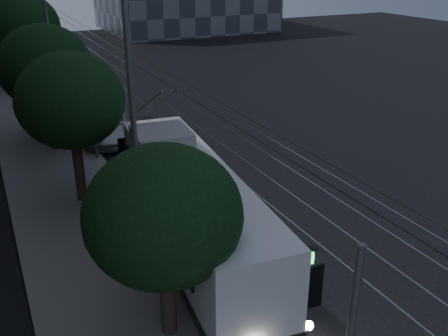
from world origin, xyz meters
TOP-DOWN VIEW (x-y plane):
  - ground at (0.00, 0.00)m, footprint 120.00×120.00m
  - sidewalk at (-7.50, 20.00)m, footprint 5.00×90.00m
  - tram_rails at (2.50, 20.00)m, footprint 4.52×90.00m
  - overhead_wires at (-4.97, 20.00)m, footprint 2.23×90.00m
  - trolleybus at (-4.10, -0.03)m, footprint 3.78×12.59m
  - pickup_silver at (-3.97, 13.31)m, footprint 3.47×6.65m
  - car_white_a at (-2.70, 19.00)m, footprint 1.62×3.65m
  - car_white_b at (-3.12, 23.40)m, footprint 3.46×4.74m
  - car_white_c at (-3.84, 26.06)m, footprint 2.46×4.27m
  - car_white_d at (-2.86, 31.56)m, footprint 2.18×3.93m
  - tree_0 at (-6.50, -4.09)m, footprint 4.18×4.18m
  - tree_1 at (-7.00, 5.50)m, footprint 4.41×4.41m
  - tree_2 at (-7.00, 12.48)m, footprint 4.90×4.90m
  - tree_3 at (-6.50, 16.09)m, footprint 3.91×3.91m
  - tree_4 at (-6.50, 27.56)m, footprint 5.66×5.66m
  - tree_5 at (-6.50, 37.11)m, footprint 4.99×4.99m
  - streetlamp_near at (-5.37, 0.64)m, footprint 2.62×0.44m
  - streetlamp_far at (-5.38, 18.78)m, footprint 2.50×0.44m

SIDE VIEW (x-z plane):
  - ground at x=0.00m, z-range 0.00..0.00m
  - tram_rails at x=2.50m, z-range 0.00..0.02m
  - sidewalk at x=-7.50m, z-range 0.00..0.15m
  - car_white_a at x=-2.70m, z-range 0.00..1.22m
  - car_white_d at x=-2.86m, z-range 0.00..1.27m
  - car_white_b at x=-3.12m, z-range 0.00..1.28m
  - car_white_c at x=-3.84m, z-range 0.00..1.33m
  - pickup_silver at x=-3.97m, z-range 0.00..1.79m
  - trolleybus at x=-4.10m, z-range -1.09..4.54m
  - overhead_wires at x=-4.97m, z-range 0.47..6.47m
  - tree_3 at x=-6.50m, z-range 0.93..6.37m
  - tree_0 at x=-6.50m, z-range 0.99..6.76m
  - tree_1 at x=-7.00m, z-range 1.29..7.89m
  - tree_5 at x=-6.50m, z-range 1.20..8.12m
  - tree_2 at x=-7.00m, z-range 1.22..8.12m
  - tree_4 at x=-6.50m, z-range 1.18..8.67m
  - streetlamp_far at x=-5.38m, z-range 1.04..11.40m
  - streetlamp_near at x=-5.37m, z-range 1.07..12.01m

